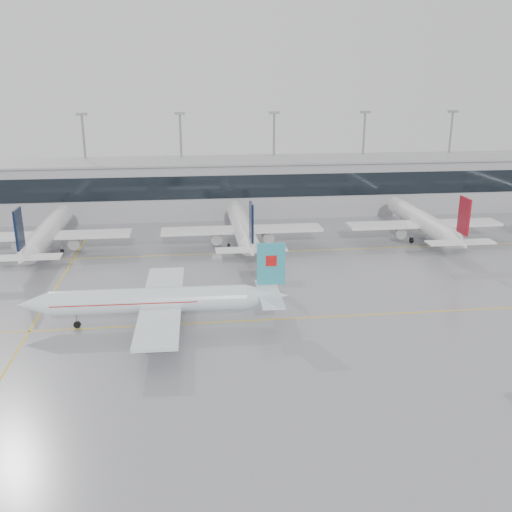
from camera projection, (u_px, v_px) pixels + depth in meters
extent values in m
plane|color=gray|center=(267.00, 320.00, 74.54)|extent=(320.00, 320.00, 0.00)
cube|color=yellow|center=(267.00, 320.00, 74.54)|extent=(120.00, 0.25, 0.01)
cube|color=yellow|center=(244.00, 253.00, 102.94)|extent=(120.00, 0.25, 0.01)
cube|color=yellow|center=(55.00, 289.00, 85.34)|extent=(0.25, 60.00, 0.01)
cube|color=#939396|center=(230.00, 187.00, 131.44)|extent=(180.00, 15.00, 12.00)
cube|color=black|center=(233.00, 187.00, 123.84)|extent=(180.00, 0.20, 5.00)
cube|color=gray|center=(230.00, 160.00, 129.58)|extent=(182.00, 16.00, 0.40)
cylinder|color=gray|center=(86.00, 164.00, 131.88)|extent=(0.50, 0.50, 22.00)
cube|color=gray|center=(81.00, 114.00, 128.49)|extent=(2.40, 1.00, 0.60)
cylinder|color=gray|center=(182.00, 163.00, 134.38)|extent=(0.50, 0.50, 22.00)
cube|color=gray|center=(180.00, 113.00, 130.98)|extent=(2.40, 1.00, 0.60)
cylinder|color=gray|center=(274.00, 161.00, 136.87)|extent=(0.50, 0.50, 22.00)
cube|color=gray|center=(274.00, 113.00, 133.47)|extent=(2.40, 1.00, 0.60)
cylinder|color=gray|center=(363.00, 160.00, 139.36)|extent=(0.50, 0.50, 22.00)
cube|color=gray|center=(365.00, 112.00, 135.96)|extent=(2.40, 1.00, 0.60)
cylinder|color=gray|center=(448.00, 158.00, 141.85)|extent=(0.50, 0.50, 22.00)
cube|color=gray|center=(453.00, 111.00, 138.45)|extent=(2.40, 1.00, 0.60)
cylinder|color=silver|center=(150.00, 300.00, 71.97)|extent=(24.52, 3.71, 3.21)
cone|color=silver|center=(34.00, 304.00, 70.63)|extent=(4.07, 3.29, 3.21)
cone|color=silver|center=(268.00, 296.00, 73.38)|extent=(5.66, 3.32, 3.21)
cube|color=silver|center=(162.00, 303.00, 72.23)|extent=(5.54, 26.59, 0.45)
cube|color=silver|center=(269.00, 294.00, 73.30)|extent=(3.01, 10.25, 0.25)
cube|color=teal|center=(271.00, 264.00, 72.11)|extent=(3.61, 0.42, 5.47)
cylinder|color=#A7A7A7|center=(156.00, 330.00, 68.08)|extent=(3.64, 2.17, 2.10)
cylinder|color=#A7A7A7|center=(161.00, 300.00, 77.19)|extent=(3.64, 2.17, 2.10)
cylinder|color=gray|center=(77.00, 320.00, 71.79)|extent=(0.20, 0.20, 1.34)
cylinder|color=black|center=(77.00, 325.00, 71.99)|extent=(0.91, 0.32, 0.90)
cylinder|color=gray|center=(169.00, 324.00, 70.39)|extent=(0.24, 0.24, 1.34)
cylinder|color=black|center=(170.00, 329.00, 70.59)|extent=(1.11, 0.47, 1.10)
cylinder|color=gray|center=(171.00, 308.00, 75.32)|extent=(0.24, 0.24, 1.34)
cylinder|color=black|center=(172.00, 312.00, 75.53)|extent=(1.11, 0.47, 1.10)
cube|color=#B70F0F|center=(271.00, 260.00, 71.97)|extent=(1.41, 0.48, 1.40)
cube|color=#B70F0F|center=(125.00, 300.00, 71.63)|extent=(18.06, 3.61, 0.12)
cylinder|color=white|center=(48.00, 231.00, 102.57)|extent=(3.59, 27.36, 3.59)
cone|color=white|center=(65.00, 212.00, 117.42)|extent=(3.59, 4.00, 3.59)
cone|color=white|center=(24.00, 259.00, 86.97)|extent=(3.59, 5.60, 3.59)
cube|color=white|center=(46.00, 236.00, 101.27)|extent=(29.64, 5.00, 0.45)
cube|color=white|center=(23.00, 257.00, 86.69)|extent=(11.40, 2.80, 0.25)
cube|color=black|center=(19.00, 229.00, 85.13)|extent=(0.35, 3.60, 6.12)
cylinder|color=#A7A7A7|center=(20.00, 244.00, 101.66)|extent=(2.10, 3.60, 2.10)
cylinder|color=#A7A7A7|center=(76.00, 242.00, 102.74)|extent=(2.10, 3.60, 2.10)
cylinder|color=gray|center=(62.00, 230.00, 113.46)|extent=(0.20, 0.20, 1.56)
cylinder|color=black|center=(62.00, 234.00, 113.70)|extent=(0.30, 0.90, 0.90)
cylinder|color=gray|center=(31.00, 249.00, 100.66)|extent=(0.24, 0.24, 1.56)
cylinder|color=black|center=(32.00, 253.00, 100.89)|extent=(0.45, 1.10, 1.10)
cylinder|color=gray|center=(62.00, 248.00, 101.25)|extent=(0.24, 0.24, 1.56)
cylinder|color=black|center=(62.00, 252.00, 101.48)|extent=(0.45, 1.10, 1.10)
cylinder|color=white|center=(241.00, 225.00, 106.54)|extent=(3.59, 27.36, 3.59)
cone|color=white|center=(234.00, 207.00, 121.39)|extent=(3.59, 4.00, 3.59)
cone|color=white|center=(251.00, 251.00, 90.93)|extent=(3.59, 5.60, 3.59)
cube|color=white|center=(242.00, 230.00, 105.24)|extent=(29.64, 5.00, 0.45)
cube|color=white|center=(251.00, 250.00, 90.65)|extent=(11.40, 2.80, 0.25)
cube|color=black|center=(251.00, 222.00, 89.09)|extent=(0.35, 3.60, 6.12)
cylinder|color=#A7A7A7|center=(216.00, 237.00, 105.62)|extent=(2.10, 3.60, 2.10)
cylinder|color=#A7A7A7|center=(267.00, 236.00, 106.71)|extent=(2.10, 3.60, 2.10)
cylinder|color=gray|center=(237.00, 225.00, 117.42)|extent=(0.20, 0.20, 1.56)
cylinder|color=black|center=(237.00, 228.00, 117.66)|extent=(0.30, 0.90, 0.90)
cylinder|color=gray|center=(229.00, 242.00, 104.62)|extent=(0.24, 0.24, 1.56)
cylinder|color=black|center=(229.00, 246.00, 104.85)|extent=(0.45, 1.10, 1.10)
cylinder|color=gray|center=(257.00, 241.00, 105.21)|extent=(0.24, 0.24, 1.56)
cylinder|color=black|center=(257.00, 245.00, 105.44)|extent=(0.45, 1.10, 1.10)
cylinder|color=white|center=(421.00, 220.00, 110.50)|extent=(3.59, 27.36, 3.59)
cone|color=white|center=(393.00, 203.00, 125.35)|extent=(3.59, 4.00, 3.59)
cone|color=white|center=(460.00, 244.00, 94.89)|extent=(3.59, 5.60, 3.59)
cube|color=white|center=(424.00, 224.00, 109.20)|extent=(29.64, 5.00, 0.45)
cube|color=white|center=(460.00, 242.00, 94.62)|extent=(11.40, 2.80, 0.25)
cube|color=maroon|center=(464.00, 216.00, 93.06)|extent=(0.35, 3.60, 6.12)
cylinder|color=#A7A7A7|center=(398.00, 232.00, 109.58)|extent=(2.10, 3.60, 2.10)
cylinder|color=#A7A7A7|center=(446.00, 230.00, 110.67)|extent=(2.10, 3.60, 2.10)
cylinder|color=gray|center=(400.00, 220.00, 121.39)|extent=(0.20, 0.20, 1.56)
cylinder|color=black|center=(400.00, 223.00, 121.62)|extent=(0.30, 0.90, 0.90)
cylinder|color=gray|center=(412.00, 236.00, 108.58)|extent=(0.24, 0.24, 1.56)
cylinder|color=black|center=(411.00, 240.00, 108.82)|extent=(0.45, 1.10, 1.10)
cylinder|color=gray|center=(438.00, 235.00, 109.17)|extent=(0.24, 0.24, 1.56)
cylinder|color=black|center=(437.00, 239.00, 109.41)|extent=(0.45, 1.10, 1.10)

